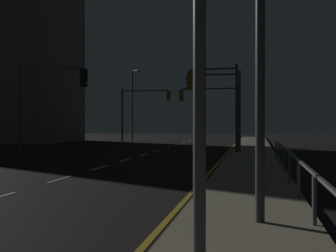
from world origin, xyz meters
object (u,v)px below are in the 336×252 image
traffic_light_near_right (49,92)px  street_lamp_median (133,99)px  traffic_light_mid_right (211,102)px  traffic_light_far_left (215,91)px  traffic_light_overhead_east (144,104)px  traffic_light_far_center (216,95)px

traffic_light_near_right → street_lamp_median: size_ratio=0.68×
traffic_light_mid_right → traffic_light_near_right: (-7.32, -14.60, -0.04)m
traffic_light_far_left → traffic_light_mid_right: bearing=97.8°
traffic_light_overhead_east → street_lamp_median: size_ratio=0.70×
street_lamp_median → traffic_light_mid_right: bearing=-43.1°
traffic_light_mid_right → traffic_light_far_center: (1.15, -8.23, 0.11)m
traffic_light_overhead_east → traffic_light_far_center: bearing=-58.1°
street_lamp_median → traffic_light_near_right: bearing=-85.6°
traffic_light_near_right → street_lamp_median: street_lamp_median is taller
traffic_light_overhead_east → traffic_light_far_center: 15.44m
traffic_light_far_center → traffic_light_mid_right: bearing=97.9°
traffic_light_far_center → traffic_light_far_left: 0.32m
traffic_light_near_right → street_lamp_median: 23.19m
traffic_light_overhead_east → traffic_light_far_center: traffic_light_far_center is taller
traffic_light_near_right → traffic_light_far_left: size_ratio=0.92×
traffic_light_near_right → traffic_light_far_left: 10.68m
traffic_light_far_left → street_lamp_median: bearing=121.6°
traffic_light_far_left → street_lamp_median: street_lamp_median is taller
traffic_light_overhead_east → traffic_light_mid_right: bearing=-34.8°
traffic_light_mid_right → traffic_light_far_left: size_ratio=0.92×
traffic_light_near_right → traffic_light_mid_right: bearing=63.4°
traffic_light_far_center → traffic_light_far_left: bearing=104.1°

